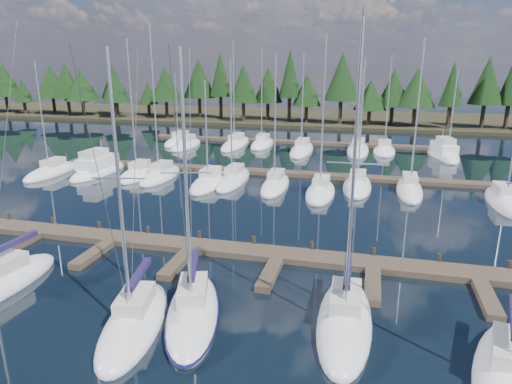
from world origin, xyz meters
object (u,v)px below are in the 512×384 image
(front_sailboat_5, at_px, (345,320))
(motor_yacht_right, at_px, (443,153))
(front_sailboat_3, at_px, (134,322))
(main_dock, at_px, (191,249))
(motor_yacht_left, at_px, (98,169))
(front_sailboat_6, at_px, (508,376))
(front_sailboat_4, at_px, (193,312))

(front_sailboat_5, height_order, motor_yacht_right, front_sailboat_5)
(front_sailboat_3, distance_m, front_sailboat_5, 10.29)
(main_dock, relative_size, motor_yacht_left, 4.67)
(main_dock, height_order, front_sailboat_3, front_sailboat_3)
(front_sailboat_6, bearing_deg, main_dock, 152.52)
(front_sailboat_3, bearing_deg, front_sailboat_5, 15.44)
(front_sailboat_6, height_order, motor_yacht_left, front_sailboat_6)
(motor_yacht_right, bearing_deg, front_sailboat_3, -113.31)
(main_dock, xyz_separation_m, front_sailboat_5, (10.68, -6.41, 0.09))
(main_dock, xyz_separation_m, front_sailboat_4, (3.16, -7.54, 0.09))
(front_sailboat_3, height_order, front_sailboat_5, front_sailboat_5)
(main_dock, bearing_deg, front_sailboat_5, -30.99)
(motor_yacht_left, xyz_separation_m, motor_yacht_right, (39.53, 19.56, -0.03))
(front_sailboat_3, height_order, front_sailboat_6, front_sailboat_6)
(front_sailboat_3, relative_size, motor_yacht_left, 1.47)
(front_sailboat_3, distance_m, front_sailboat_6, 16.60)
(front_sailboat_4, height_order, motor_yacht_left, front_sailboat_4)
(front_sailboat_3, height_order, motor_yacht_left, front_sailboat_3)
(front_sailboat_4, relative_size, front_sailboat_6, 0.92)
(front_sailboat_4, xyz_separation_m, front_sailboat_6, (14.19, -1.49, 0.01))
(motor_yacht_left, bearing_deg, front_sailboat_3, -54.58)
(front_sailboat_4, xyz_separation_m, motor_yacht_right, (17.75, 45.18, 0.19))
(front_sailboat_5, xyz_separation_m, motor_yacht_right, (10.24, 44.05, 0.18))
(front_sailboat_4, xyz_separation_m, front_sailboat_5, (7.51, 1.13, 0.01))
(main_dock, bearing_deg, front_sailboat_6, -27.48)
(front_sailboat_3, bearing_deg, front_sailboat_4, 33.81)
(front_sailboat_4, relative_size, motor_yacht_left, 1.48)
(front_sailboat_5, distance_m, front_sailboat_6, 7.17)
(front_sailboat_4, bearing_deg, main_dock, 112.75)
(front_sailboat_4, height_order, front_sailboat_6, front_sailboat_6)
(main_dock, relative_size, front_sailboat_5, 2.93)
(main_dock, relative_size, front_sailboat_6, 2.89)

